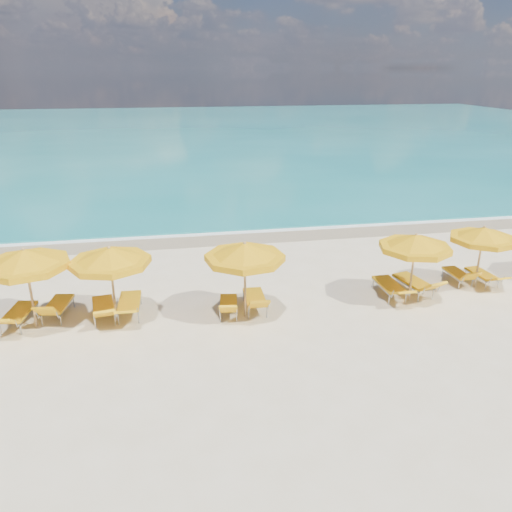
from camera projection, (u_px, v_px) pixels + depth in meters
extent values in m
plane|color=beige|center=(264.00, 307.00, 16.19)|extent=(120.00, 120.00, 0.00)
cube|color=#157879|center=(188.00, 132.00, 60.38)|extent=(120.00, 80.00, 0.30)
cube|color=tan|center=(233.00, 236.00, 23.00)|extent=(120.00, 2.60, 0.01)
cube|color=white|center=(231.00, 231.00, 23.74)|extent=(120.00, 1.20, 0.03)
cube|color=white|center=(116.00, 193.00, 30.84)|extent=(14.00, 0.36, 0.05)
cube|color=white|center=(305.00, 166.00, 39.61)|extent=(18.00, 0.30, 0.05)
cylinder|color=tan|center=(30.00, 290.00, 14.49)|extent=(0.08, 0.08, 2.42)
cone|color=#F3AC0C|center=(25.00, 257.00, 14.13)|extent=(2.73, 2.73, 0.48)
cylinder|color=#F3AC0C|center=(26.00, 265.00, 14.22)|extent=(2.75, 2.75, 0.19)
sphere|color=tan|center=(23.00, 249.00, 14.05)|extent=(0.11, 0.11, 0.11)
cylinder|color=tan|center=(113.00, 286.00, 14.89)|extent=(0.07, 0.07, 2.33)
cone|color=#F3AC0C|center=(109.00, 255.00, 14.54)|extent=(2.67, 2.67, 0.47)
cylinder|color=#F3AC0C|center=(110.00, 262.00, 14.62)|extent=(2.69, 2.69, 0.19)
sphere|color=tan|center=(109.00, 247.00, 14.46)|extent=(0.10, 0.10, 0.10)
cylinder|color=tan|center=(245.00, 281.00, 15.15)|extent=(0.07, 0.07, 2.37)
cone|color=#F3AC0C|center=(245.00, 251.00, 14.80)|extent=(2.85, 2.85, 0.47)
cylinder|color=#F3AC0C|center=(245.00, 258.00, 14.88)|extent=(2.88, 2.88, 0.19)
sphere|color=tan|center=(245.00, 243.00, 14.71)|extent=(0.11, 0.11, 0.11)
cylinder|color=tan|center=(412.00, 269.00, 16.25)|extent=(0.07, 0.07, 2.26)
cone|color=#F3AC0C|center=(416.00, 241.00, 15.92)|extent=(2.59, 2.59, 0.45)
cylinder|color=#F3AC0C|center=(415.00, 248.00, 16.00)|extent=(2.61, 2.61, 0.18)
sphere|color=tan|center=(416.00, 234.00, 15.84)|extent=(0.10, 0.10, 0.10)
cylinder|color=tan|center=(479.00, 258.00, 17.28)|extent=(0.07, 0.07, 2.17)
cone|color=#F3AC0C|center=(484.00, 233.00, 16.96)|extent=(2.53, 2.53, 0.43)
cylinder|color=#F3AC0C|center=(483.00, 239.00, 17.03)|extent=(2.55, 2.55, 0.17)
sphere|color=tan|center=(485.00, 227.00, 16.88)|extent=(0.10, 0.10, 0.10)
cube|color=#F3B10E|center=(19.00, 312.00, 14.97)|extent=(0.82, 1.46, 0.09)
cube|color=#F3B10E|center=(4.00, 321.00, 14.00)|extent=(0.70, 0.68, 0.43)
cube|color=#F3B10E|center=(58.00, 304.00, 15.47)|extent=(0.80, 1.43, 0.08)
cube|color=#F3B10E|center=(46.00, 311.00, 14.55)|extent=(0.68, 0.61, 0.49)
cube|color=#F3B10E|center=(103.00, 305.00, 15.37)|extent=(0.82, 1.46, 0.08)
cube|color=#F3B10E|center=(104.00, 313.00, 14.46)|extent=(0.70, 0.67, 0.44)
cube|color=#F3B10E|center=(130.00, 301.00, 15.61)|extent=(0.67, 1.45, 0.09)
cube|color=#F3B10E|center=(126.00, 312.00, 14.61)|extent=(0.66, 0.67, 0.36)
cube|color=#F3B10E|center=(229.00, 303.00, 15.66)|extent=(0.69, 1.26, 0.07)
cube|color=#F3B10E|center=(228.00, 309.00, 14.84)|extent=(0.59, 0.53, 0.43)
cube|color=#F3B10E|center=(255.00, 297.00, 15.93)|extent=(0.66, 1.39, 0.08)
cube|color=#F3B10E|center=(259.00, 304.00, 14.99)|extent=(0.63, 0.57, 0.47)
cube|color=#F3B10E|center=(389.00, 284.00, 16.86)|extent=(0.65, 1.42, 0.09)
cube|color=#F3B10E|center=(403.00, 293.00, 15.89)|extent=(0.64, 0.65, 0.36)
cube|color=#F3B10E|center=(413.00, 281.00, 17.08)|extent=(0.93, 1.55, 0.09)
cube|color=#F3B10E|center=(433.00, 286.00, 16.14)|extent=(0.76, 0.72, 0.48)
cube|color=#F3B10E|center=(457.00, 273.00, 17.95)|extent=(0.54, 1.20, 0.07)
cube|color=#F3B10E|center=(471.00, 276.00, 17.15)|extent=(0.53, 0.46, 0.44)
cube|color=#F3B10E|center=(481.00, 273.00, 17.90)|extent=(0.63, 1.25, 0.07)
cube|color=#F3B10E|center=(498.00, 279.00, 17.08)|extent=(0.58, 0.59, 0.32)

